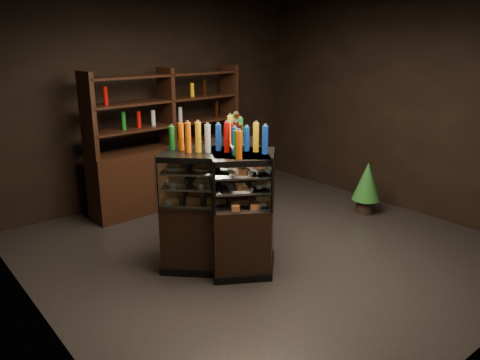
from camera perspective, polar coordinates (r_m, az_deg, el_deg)
name	(u,v)px	position (r m, az deg, el deg)	size (l,w,h in m)	color
ground	(264,247)	(5.63, 2.94, -8.19)	(5.00, 5.00, 0.00)	black
room_shell	(267,81)	(5.12, 3.27, 11.92)	(5.02, 5.02, 3.01)	black
display_case	(227,225)	(5.10, -1.54, -5.53)	(1.44, 1.31, 1.29)	black
food_display	(227,177)	(4.92, -1.57, 0.37)	(1.07, 1.03, 0.40)	#CC7949
bottles_top	(227,136)	(4.82, -1.65, 5.36)	(0.90, 0.89, 0.30)	#147223
potted_conifer	(367,180)	(6.79, 15.25, -0.04)	(0.39, 0.39, 0.84)	black
back_shelving	(169,164)	(6.96, -8.63, 1.89)	(2.44, 0.55, 2.00)	black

